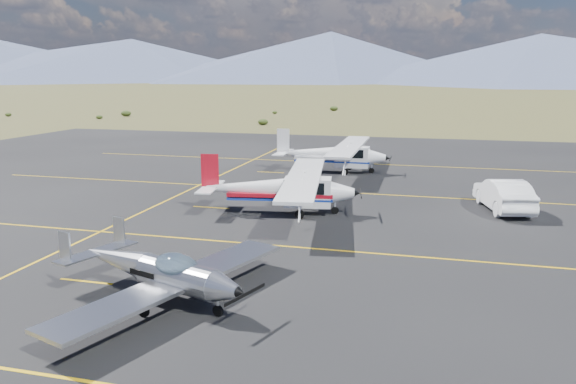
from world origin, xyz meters
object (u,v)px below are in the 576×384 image
at_px(aircraft_plain, 333,153).
at_px(aircraft_low_wing, 161,271).
at_px(aircraft_cessna, 280,188).
at_px(sedan, 504,195).

bearing_deg(aircraft_plain, aircraft_low_wing, -93.25).
relative_size(aircraft_cessna, aircraft_plain, 0.99).
distance_m(aircraft_cessna, sedan, 11.42).
distance_m(aircraft_plain, sedan, 13.87).
height_order(aircraft_low_wing, aircraft_cessna, aircraft_cessna).
xyz_separation_m(aircraft_low_wing, aircraft_plain, (0.99, 24.08, 0.39)).
xyz_separation_m(aircraft_cessna, aircraft_plain, (0.38, 12.51, 0.02)).
height_order(aircraft_cessna, sedan, aircraft_cessna).
bearing_deg(aircraft_plain, sedan, -41.69).
bearing_deg(sedan, aircraft_low_wing, 40.12).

